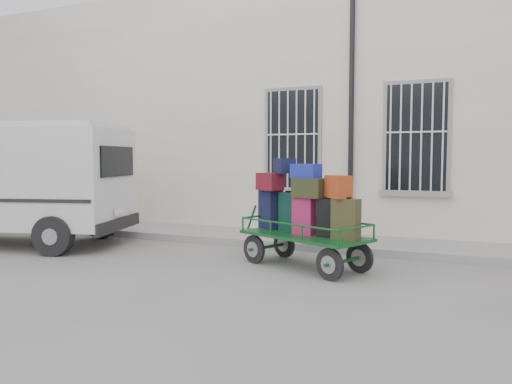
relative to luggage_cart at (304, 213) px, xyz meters
name	(u,v)px	position (x,y,z in m)	size (l,w,h in m)	color
ground	(258,264)	(-0.82, -0.03, -0.91)	(80.00, 80.00, 0.00)	slate
building	(337,114)	(-0.82, 5.46, 2.09)	(24.00, 5.15, 6.00)	beige
sidewalk	(298,240)	(-0.82, 2.17, -0.83)	(24.00, 1.70, 0.15)	gray
luggage_cart	(304,213)	(0.00, 0.00, 0.00)	(2.54, 1.79, 1.83)	black
van	(6,176)	(-6.43, -0.35, 0.54)	(5.36, 3.33, 2.52)	silver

